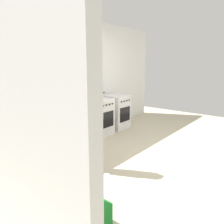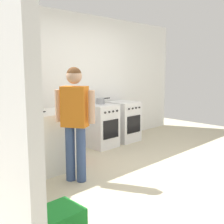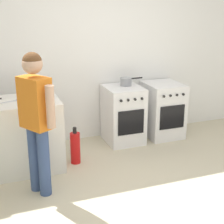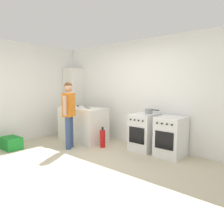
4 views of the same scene
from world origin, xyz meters
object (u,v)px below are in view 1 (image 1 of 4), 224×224
pot (97,95)px  person (85,111)px  knife_chef (49,109)px  knife_utility (7,113)px  oven_left (98,116)px  knife_carving (27,110)px  oven_right (116,112)px  knife_bread (27,113)px  fire_extinguisher (86,139)px  recycling_crate_lower (81,221)px

pot → person: (-1.49, -1.12, 0.02)m
knife_chef → knife_utility: (-0.58, 0.25, 0.00)m
knife_utility → oven_left: bearing=3.5°
knife_carving → person: 0.98m
oven_right → knife_bread: size_ratio=2.70×
oven_left → knife_chef: bearing=-166.4°
knife_utility → fire_extinguisher: size_ratio=0.49×
person → fire_extinguisher: size_ratio=3.15×
fire_extinguisher → knife_chef: bearing=172.5°
pot → knife_bread: bearing=-168.8°
knife_chef → knife_bread: same height
knife_bread → person: bearing=-54.1°
oven_left → fire_extinguisher: 1.01m
oven_left → pot: pot is taller
oven_left → person: 1.83m
oven_left → person: (-1.42, -1.05, 0.51)m
knife_bread → recycling_crate_lower: 1.91m
person → fire_extinguisher: 1.07m
fire_extinguisher → oven_left: bearing=28.8°
knife_bread → knife_carving: size_ratio=1.01×
knife_bread → fire_extinguisher: 1.28m
fire_extinguisher → knife_carving: bearing=162.7°
knife_bread → knife_utility: size_ratio=1.29×
knife_chef → recycling_crate_lower: knife_chef is taller
oven_right → fire_extinguisher: oven_right is taller
knife_bread → knife_utility: (-0.22, 0.19, 0.00)m
oven_left → knife_utility: size_ratio=3.48×
oven_left → knife_chef: size_ratio=2.79×
fire_extinguisher → recycling_crate_lower: 2.17m
recycling_crate_lower → oven_right: bearing=33.0°
knife_bread → pot: bearing=11.2°
knife_carving → knife_utility: 0.30m
knife_utility → recycling_crate_lower: knife_utility is taller
fire_extinguisher → knife_bread: bearing=171.8°
knife_bread → oven_left: bearing=9.5°
pot → knife_utility: 2.24m
person → oven_left: bearing=36.5°
oven_right → knife_utility: 2.87m
knife_bread → fire_extinguisher: (1.07, -0.15, -0.69)m
oven_left → recycling_crate_lower: (-2.41, -2.00, -0.29)m
recycling_crate_lower → pot: bearing=39.9°
knife_chef → knife_utility: 0.63m
knife_bread → knife_chef: bearing=-9.4°
knife_carving → knife_utility: same height
oven_right → pot: 0.77m
knife_utility → oven_right: bearing=2.6°
fire_extinguisher → knife_utility: bearing=164.9°
oven_left → person: size_ratio=0.54×
knife_chef → knife_bread: size_ratio=0.97×
oven_right → pot: size_ratio=2.43×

